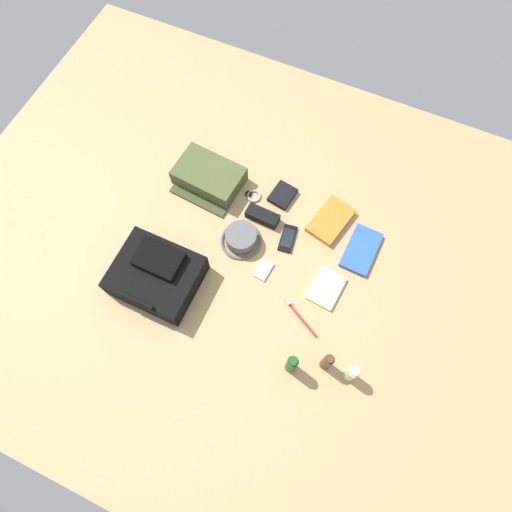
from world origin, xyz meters
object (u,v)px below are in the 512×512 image
cologne_bottle (327,362)px  travel_guidebook (331,221)px  notepad (327,288)px  wristwatch (253,196)px  toiletry_pouch (209,177)px  media_player (264,270)px  shampoo_bottle (292,364)px  backpack (156,275)px  paperback_novel (361,250)px  bucket_hat (241,238)px  lotion_bottle (351,373)px  sunglasses_case (263,216)px  cell_phone (288,238)px  toothbrush (299,316)px  wallet (283,195)px

cologne_bottle → travel_guidebook: 0.59m
notepad → wristwatch: bearing=-25.4°
toiletry_pouch → media_player: 0.47m
cologne_bottle → shampoo_bottle: bearing=28.4°
shampoo_bottle → media_player: bearing=-51.7°
backpack → notepad: backpack is taller
paperback_novel → media_player: (0.33, 0.24, -0.00)m
bucket_hat → lotion_bottle: bearing=150.7°
travel_guidebook → sunglasses_case: size_ratio=1.59×
cell_phone → travel_guidebook: bearing=-132.3°
cologne_bottle → notepad: bearing=-70.6°
shampoo_bottle → travel_guidebook: bearing=-83.1°
backpack → lotion_bottle: (-0.81, 0.04, 0.00)m
shampoo_bottle → paperback_novel: shampoo_bottle is taller
toothbrush → lotion_bottle: bearing=151.9°
cologne_bottle → notepad: (0.10, -0.28, -0.06)m
backpack → toothbrush: backpack is taller
notepad → media_player: bearing=12.4°
toiletry_pouch → shampoo_bottle: size_ratio=1.90×
backpack → paperback_novel: (-0.69, -0.45, -0.05)m
travel_guidebook → wallet: bearing=-7.5°
sunglasses_case → bucket_hat: bearing=76.5°
wallet → paperback_novel: bearing=174.4°
wristwatch → notepad: size_ratio=0.47×
toiletry_pouch → paperback_novel: toiletry_pouch is taller
lotion_bottle → wallet: bearing=-49.2°
cologne_bottle → media_player: (0.35, -0.25, -0.06)m
lotion_bottle → wristwatch: (0.62, -0.54, -0.06)m
media_player → toothbrush: size_ratio=0.53×
paperback_novel → wristwatch: 0.51m
wristwatch → lotion_bottle: bearing=139.2°
bucket_hat → toothbrush: 0.39m
bucket_hat → travel_guidebook: (-0.30, -0.23, -0.02)m
bucket_hat → cologne_bottle: bearing=146.4°
bucket_hat → cell_phone: size_ratio=1.35×
wristwatch → paperback_novel: bearing=174.2°
cologne_bottle → wristwatch: size_ratio=1.98×
toiletry_pouch → wristwatch: toiletry_pouch is taller
bucket_hat → travel_guidebook: size_ratio=0.77×
backpack → wristwatch: bearing=-110.3°
bucket_hat → cologne_bottle: (-0.49, 0.33, 0.04)m
shampoo_bottle → cologne_bottle: bearing=-151.6°
bucket_hat → sunglasses_case: bearing=-105.6°
lotion_bottle → toiletry_pouch: bearing=-32.5°
shampoo_bottle → sunglasses_case: 0.62m
backpack → shampoo_bottle: (-0.60, 0.10, 0.02)m
lotion_bottle → cologne_bottle: bearing=-1.0°
backpack → shampoo_bottle: shampoo_bottle is taller
paperback_novel → notepad: bearing=71.0°
cell_phone → wallet: (0.10, -0.18, 0.01)m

